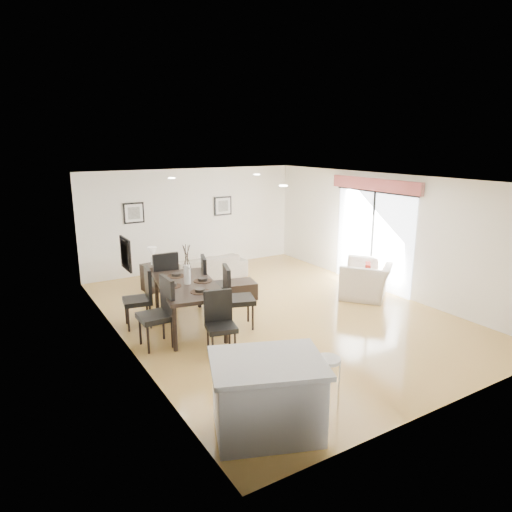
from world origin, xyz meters
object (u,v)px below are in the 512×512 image
dining_chair_efar (210,281)px  bar_stool (328,365)px  dining_chair_enear (234,294)px  coffee_table (234,290)px  sofa (204,268)px  side_table (154,277)px  kitchen_island (267,396)px  dining_chair_wnear (161,308)px  dining_chair_foot (164,276)px  dining_chair_wfar (142,294)px  dining_chair_head (220,319)px  dining_table (188,288)px  armchair (367,279)px

dining_chair_efar → bar_stool: (-0.26, -3.99, -0.03)m
dining_chair_enear → coffee_table: bearing=-9.9°
sofa → side_table: 1.37m
kitchen_island → side_table: bearing=105.3°
dining_chair_wnear → dining_chair_efar: size_ratio=1.03×
sofa → dining_chair_foot: bearing=39.4°
dining_chair_wfar → side_table: 2.13m
dining_chair_head → coffee_table: size_ratio=1.11×
dining_table → kitchen_island: (-0.46, -3.45, -0.29)m
dining_chair_efar → dining_chair_head: 1.93m
dining_table → kitchen_island: bearing=-87.2°
bar_stool → dining_chair_efar: bearing=86.3°
armchair → side_table: 4.88m
dining_chair_enear → side_table: dining_chair_enear is taller
dining_chair_enear → dining_chair_wfar: bearing=74.4°
coffee_table → dining_chair_enear: bearing=-105.7°
armchair → dining_table: (-4.11, 0.45, 0.36)m
dining_chair_enear → dining_chair_foot: 1.86m
kitchen_island → dining_chair_head: bearing=99.0°
dining_chair_wfar → coffee_table: size_ratio=1.19×
kitchen_island → bar_stool: bearing=21.3°
armchair → coffee_table: bearing=-65.6°
side_table → bar_stool: bearing=-87.0°
dining_chair_wnear → dining_chair_head: bearing=43.3°
dining_chair_wfar → dining_chair_enear: (1.42, -0.96, 0.04)m
dining_chair_enear → kitchen_island: size_ratio=0.74×
dining_chair_foot → dining_table: bearing=90.9°
dining_chair_efar → side_table: (-0.56, 1.88, -0.33)m
side_table → kitchen_island: (-0.61, -5.87, 0.15)m
sofa → armchair: (2.60, -3.05, 0.08)m
coffee_table → dining_chair_efar: bearing=-139.2°
dining_chair_efar → dining_chair_wfar: bearing=110.5°
armchair → dining_chair_wfar: 4.92m
sofa → dining_table: (-1.51, -2.61, 0.44)m
dining_chair_efar → kitchen_island: (-1.17, -3.99, -0.18)m
kitchen_island → dining_table: bearing=103.7°
dining_chair_enear → coffee_table: (0.76, 1.42, -0.47)m
dining_table → dining_chair_wnear: size_ratio=1.83×
dining_chair_wnear → kitchen_island: (0.25, -2.95, -0.19)m
dining_chair_wnear → kitchen_island: dining_chair_wnear is taller
dining_chair_enear → bar_stool: dining_chair_enear is taller
dining_chair_head → kitchen_island: 2.25m
dining_chair_head → bar_stool: (0.44, -2.19, 0.03)m
dining_table → dining_chair_enear: bearing=-23.3°
dining_chair_wfar → coffee_table: 2.28m
dining_chair_wnear → dining_chair_head: dining_chair_wnear is taller
coffee_table → armchair: bearing=-15.3°
dining_chair_enear → side_table: 2.96m
sofa → kitchen_island: 6.37m
sofa → side_table: (-1.36, -0.19, 0.00)m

